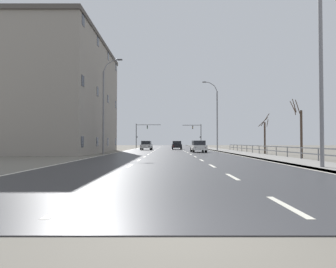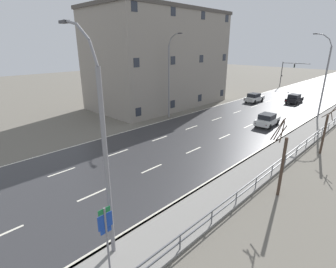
{
  "view_description": "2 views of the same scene",
  "coord_description": "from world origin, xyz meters",
  "px_view_note": "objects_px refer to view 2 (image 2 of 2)",
  "views": [
    {
      "loc": [
        -0.17,
        -4.43,
        1.37
      ],
      "look_at": [
        -0.12,
        49.55,
        2.81
      ],
      "focal_mm": 32.55,
      "sensor_mm": 36.0,
      "label": 1
    },
    {
      "loc": [
        16.4,
        5.66,
        9.54
      ],
      "look_at": [
        0.0,
        22.48,
        1.38
      ],
      "focal_mm": 27.42,
      "sensor_mm": 36.0,
      "label": 2
    }
  ],
  "objects_px": {
    "street_lamp_midground": "(324,79)",
    "car_near_right": "(254,98)",
    "brick_building": "(159,59)",
    "car_near_left": "(294,99)",
    "street_lamp_foreground": "(103,154)",
    "street_lamp_left_bank": "(170,78)",
    "traffic_signal_left": "(287,70)",
    "highway_sign": "(106,232)",
    "car_far_right": "(267,120)"
  },
  "relations": [
    {
      "from": "highway_sign",
      "to": "street_lamp_left_bank",
      "type": "bearing_deg",
      "value": 128.05
    },
    {
      "from": "car_near_right",
      "to": "brick_building",
      "type": "distance_m",
      "value": 17.88
    },
    {
      "from": "car_far_right",
      "to": "brick_building",
      "type": "relative_size",
      "value": 0.19
    },
    {
      "from": "traffic_signal_left",
      "to": "street_lamp_midground",
      "type": "bearing_deg",
      "value": -61.46
    },
    {
      "from": "street_lamp_midground",
      "to": "car_far_right",
      "type": "xyz_separation_m",
      "value": [
        -3.57,
        -7.32,
        -4.57
      ]
    },
    {
      "from": "street_lamp_midground",
      "to": "street_lamp_foreground",
      "type": "bearing_deg",
      "value": -90.07
    },
    {
      "from": "highway_sign",
      "to": "street_lamp_foreground",
      "type": "bearing_deg",
      "value": 142.44
    },
    {
      "from": "street_lamp_midground",
      "to": "car_near_right",
      "type": "height_order",
      "value": "street_lamp_midground"
    },
    {
      "from": "highway_sign",
      "to": "car_far_right",
      "type": "distance_m",
      "value": 26.39
    },
    {
      "from": "highway_sign",
      "to": "brick_building",
      "type": "distance_m",
      "value": 34.84
    },
    {
      "from": "car_far_right",
      "to": "brick_building",
      "type": "bearing_deg",
      "value": 178.99
    },
    {
      "from": "highway_sign",
      "to": "car_far_right",
      "type": "relative_size",
      "value": 0.79
    },
    {
      "from": "street_lamp_foreground",
      "to": "car_near_right",
      "type": "height_order",
      "value": "street_lamp_foreground"
    },
    {
      "from": "highway_sign",
      "to": "brick_building",
      "type": "height_order",
      "value": "brick_building"
    },
    {
      "from": "street_lamp_midground",
      "to": "car_near_right",
      "type": "distance_m",
      "value": 13.14
    },
    {
      "from": "street_lamp_foreground",
      "to": "car_far_right",
      "type": "height_order",
      "value": "street_lamp_foreground"
    },
    {
      "from": "traffic_signal_left",
      "to": "car_near_left",
      "type": "height_order",
      "value": "traffic_signal_left"
    },
    {
      "from": "street_lamp_left_bank",
      "to": "traffic_signal_left",
      "type": "xyz_separation_m",
      "value": [
        0.78,
        39.04,
        -1.47
      ]
    },
    {
      "from": "brick_building",
      "to": "car_near_left",
      "type": "bearing_deg",
      "value": 45.62
    },
    {
      "from": "street_lamp_foreground",
      "to": "street_lamp_midground",
      "type": "relative_size",
      "value": 0.96
    },
    {
      "from": "highway_sign",
      "to": "traffic_signal_left",
      "type": "bearing_deg",
      "value": 104.27
    },
    {
      "from": "street_lamp_foreground",
      "to": "street_lamp_midground",
      "type": "height_order",
      "value": "street_lamp_midground"
    },
    {
      "from": "highway_sign",
      "to": "car_near_right",
      "type": "height_order",
      "value": "highway_sign"
    },
    {
      "from": "brick_building",
      "to": "highway_sign",
      "type": "bearing_deg",
      "value": -47.7
    },
    {
      "from": "highway_sign",
      "to": "car_near_left",
      "type": "xyz_separation_m",
      "value": [
        -6.92,
        42.09,
        -1.32
      ]
    },
    {
      "from": "street_lamp_midground",
      "to": "brick_building",
      "type": "height_order",
      "value": "brick_building"
    },
    {
      "from": "traffic_signal_left",
      "to": "street_lamp_left_bank",
      "type": "bearing_deg",
      "value": -91.14
    },
    {
      "from": "traffic_signal_left",
      "to": "brick_building",
      "type": "distance_m",
      "value": 34.97
    },
    {
      "from": "street_lamp_left_bank",
      "to": "brick_building",
      "type": "height_order",
      "value": "brick_building"
    },
    {
      "from": "street_lamp_left_bank",
      "to": "traffic_signal_left",
      "type": "relative_size",
      "value": 1.81
    },
    {
      "from": "street_lamp_foreground",
      "to": "brick_building",
      "type": "xyz_separation_m",
      "value": [
        -22.21,
        24.73,
        2.25
      ]
    },
    {
      "from": "car_far_right",
      "to": "car_near_left",
      "type": "xyz_separation_m",
      "value": [
        -2.42,
        16.11,
        0.0
      ]
    },
    {
      "from": "car_far_right",
      "to": "car_near_right",
      "type": "xyz_separation_m",
      "value": [
        -7.79,
        12.07,
        0.0
      ]
    },
    {
      "from": "traffic_signal_left",
      "to": "car_near_right",
      "type": "xyz_separation_m",
      "value": [
        2.79,
        -21.27,
        -3.13
      ]
    },
    {
      "from": "street_lamp_left_bank",
      "to": "highway_sign",
      "type": "relative_size",
      "value": 3.32
    },
    {
      "from": "car_far_right",
      "to": "car_near_right",
      "type": "relative_size",
      "value": 1.0
    },
    {
      "from": "street_lamp_foreground",
      "to": "car_near_left",
      "type": "bearing_deg",
      "value": 98.2
    },
    {
      "from": "street_lamp_foreground",
      "to": "car_near_right",
      "type": "xyz_separation_m",
      "value": [
        -11.32,
        37.29,
        -4.34
      ]
    },
    {
      "from": "street_lamp_left_bank",
      "to": "car_far_right",
      "type": "bearing_deg",
      "value": 26.65
    },
    {
      "from": "traffic_signal_left",
      "to": "car_near_left",
      "type": "xyz_separation_m",
      "value": [
        8.16,
        -17.23,
        -3.13
      ]
    },
    {
      "from": "highway_sign",
      "to": "traffic_signal_left",
      "type": "xyz_separation_m",
      "value": [
        -15.09,
        59.31,
        1.81
      ]
    },
    {
      "from": "street_lamp_midground",
      "to": "car_far_right",
      "type": "bearing_deg",
      "value": -116.03
    },
    {
      "from": "street_lamp_left_bank",
      "to": "car_far_right",
      "type": "xyz_separation_m",
      "value": [
        11.36,
        5.7,
        -4.6
      ]
    },
    {
      "from": "traffic_signal_left",
      "to": "car_near_left",
      "type": "distance_m",
      "value": 19.32
    },
    {
      "from": "street_lamp_foreground",
      "to": "car_near_left",
      "type": "relative_size",
      "value": 2.57
    },
    {
      "from": "street_lamp_foreground",
      "to": "traffic_signal_left",
      "type": "relative_size",
      "value": 1.73
    },
    {
      "from": "street_lamp_foreground",
      "to": "traffic_signal_left",
      "type": "height_order",
      "value": "street_lamp_foreground"
    },
    {
      "from": "highway_sign",
      "to": "car_near_right",
      "type": "distance_m",
      "value": 40.0
    },
    {
      "from": "highway_sign",
      "to": "brick_building",
      "type": "bearing_deg",
      "value": 132.3
    },
    {
      "from": "street_lamp_midground",
      "to": "traffic_signal_left",
      "type": "height_order",
      "value": "street_lamp_midground"
    }
  ]
}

